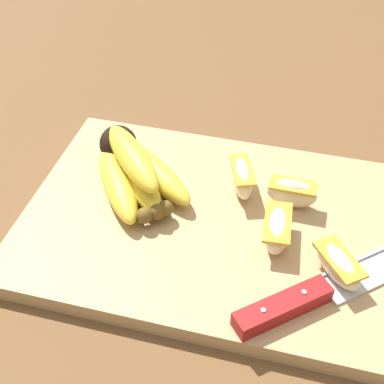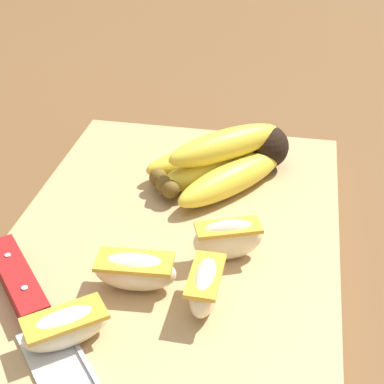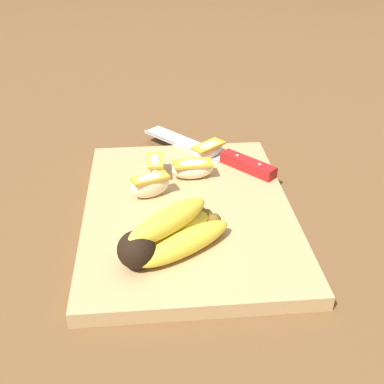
{
  "view_description": "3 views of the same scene",
  "coord_description": "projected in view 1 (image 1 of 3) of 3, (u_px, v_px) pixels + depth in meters",
  "views": [
    {
      "loc": [
        -0.09,
        0.42,
        0.45
      ],
      "look_at": [
        0.02,
        -0.02,
        0.03
      ],
      "focal_mm": 50.61,
      "sensor_mm": 36.0,
      "label": 1
    },
    {
      "loc": [
        -0.42,
        -0.1,
        0.34
      ],
      "look_at": [
        0.01,
        -0.01,
        0.06
      ],
      "focal_mm": 55.06,
      "sensor_mm": 36.0,
      "label": 2
    },
    {
      "loc": [
        0.59,
        -0.05,
        0.4
      ],
      "look_at": [
        -0.02,
        0.01,
        0.03
      ],
      "focal_mm": 46.17,
      "sensor_mm": 36.0,
      "label": 3
    }
  ],
  "objects": [
    {
      "name": "apple_wedge_far",
      "position": [
        292.0,
        193.0,
        0.61
      ],
      "size": [
        0.06,
        0.02,
        0.04
      ],
      "color": "beige",
      "rests_on": "cutting_board"
    },
    {
      "name": "apple_wedge_near",
      "position": [
        242.0,
        178.0,
        0.62
      ],
      "size": [
        0.04,
        0.06,
        0.04
      ],
      "color": "beige",
      "rests_on": "cutting_board"
    },
    {
      "name": "apple_wedge_extra",
      "position": [
        338.0,
        265.0,
        0.53
      ],
      "size": [
        0.06,
        0.07,
        0.03
      ],
      "color": "beige",
      "rests_on": "cutting_board"
    },
    {
      "name": "banana_bunch",
      "position": [
        133.0,
        169.0,
        0.63
      ],
      "size": [
        0.15,
        0.15,
        0.06
      ],
      "color": "black",
      "rests_on": "cutting_board"
    },
    {
      "name": "ground_plane",
      "position": [
        205.0,
        229.0,
        0.62
      ],
      "size": [
        6.0,
        6.0,
        0.0
      ],
      "primitive_type": "plane",
      "color": "brown"
    },
    {
      "name": "cutting_board",
      "position": [
        207.0,
        225.0,
        0.61
      ],
      "size": [
        0.4,
        0.29,
        0.02
      ],
      "primitive_type": "cube",
      "color": "tan",
      "rests_on": "ground_plane"
    },
    {
      "name": "chefs_knife",
      "position": [
        324.0,
        289.0,
        0.52
      ],
      "size": [
        0.23,
        0.21,
        0.02
      ],
      "color": "silver",
      "rests_on": "cutting_board"
    },
    {
      "name": "apple_wedge_middle",
      "position": [
        277.0,
        229.0,
        0.57
      ],
      "size": [
        0.03,
        0.07,
        0.03
      ],
      "color": "beige",
      "rests_on": "cutting_board"
    }
  ]
}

